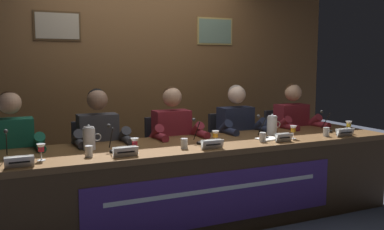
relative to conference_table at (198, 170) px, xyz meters
name	(u,v)px	position (x,y,z in m)	size (l,w,h in m)	color
ground_plane	(192,222)	(0.00, 0.12, -0.52)	(12.00, 12.00, 0.00)	#383D4C
wall_back_panelled	(141,76)	(0.00, 1.56, 0.78)	(5.19, 0.14, 2.60)	brown
conference_table	(198,170)	(0.00, 0.00, 0.00)	(3.99, 0.85, 0.75)	brown
chair_far_left	(13,178)	(-1.48, 0.72, -0.09)	(0.44, 0.44, 0.90)	black
panelist_far_left	(12,152)	(-1.48, 0.52, 0.19)	(0.51, 0.48, 1.22)	black
nameplate_far_left	(19,162)	(-1.45, -0.21, 0.26)	(0.19, 0.06, 0.08)	white
juice_glass_far_left	(41,149)	(-1.30, -0.05, 0.31)	(0.06, 0.06, 0.12)	white
microphone_far_left	(7,150)	(-1.52, 0.08, 0.30)	(0.06, 0.17, 0.22)	black
chair_left	(96,170)	(-0.74, 0.72, -0.09)	(0.44, 0.44, 0.90)	black
panelist_left	(100,145)	(-0.74, 0.52, 0.19)	(0.51, 0.48, 1.22)	black
nameplate_left	(125,152)	(-0.70, -0.19, 0.26)	(0.19, 0.06, 0.08)	white
juice_glass_left	(135,143)	(-0.60, -0.11, 0.31)	(0.06, 0.06, 0.12)	white
water_cup_left	(89,152)	(-0.95, -0.07, 0.26)	(0.06, 0.06, 0.08)	silver
microphone_left	(112,143)	(-0.75, 0.04, 0.30)	(0.06, 0.17, 0.22)	black
chair_center	(168,162)	(0.00, 0.72, -0.09)	(0.44, 0.44, 0.90)	black
panelist_center	(175,139)	(0.00, 0.52, 0.19)	(0.51, 0.48, 1.22)	black
nameplate_center	(212,144)	(0.03, -0.20, 0.26)	(0.19, 0.06, 0.08)	white
juice_glass_center	(216,135)	(0.14, -0.06, 0.31)	(0.06, 0.06, 0.12)	white
water_cup_center	(184,144)	(-0.17, -0.09, 0.26)	(0.06, 0.06, 0.08)	silver
microphone_center	(198,135)	(0.03, 0.07, 0.30)	(0.06, 0.17, 0.22)	black
chair_right	(230,156)	(0.74, 0.72, -0.09)	(0.44, 0.44, 0.90)	black
panelist_right	(239,134)	(0.74, 0.52, 0.19)	(0.51, 0.48, 1.22)	black
nameplate_right	(283,137)	(0.77, -0.19, 0.26)	(0.16, 0.06, 0.08)	white
juice_glass_right	(293,130)	(0.95, -0.10, 0.31)	(0.06, 0.06, 0.12)	white
water_cup_right	(263,138)	(0.60, -0.11, 0.26)	(0.06, 0.06, 0.08)	silver
microphone_right	(263,131)	(0.70, 0.04, 0.30)	(0.06, 0.17, 0.22)	black
chair_far_right	(284,150)	(1.47, 0.72, -0.09)	(0.44, 0.44, 0.90)	black
panelist_far_right	(296,129)	(1.47, 0.52, 0.19)	(0.51, 0.48, 1.22)	black
nameplate_far_right	(345,132)	(1.49, -0.21, 0.26)	(0.20, 0.06, 0.08)	white
juice_glass_far_right	(349,125)	(1.66, -0.08, 0.31)	(0.06, 0.06, 0.12)	white
water_cup_far_right	(326,132)	(1.33, -0.12, 0.26)	(0.06, 0.06, 0.08)	silver
microphone_far_right	(327,125)	(1.52, 0.08, 0.30)	(0.06, 0.17, 0.22)	black
water_pitcher_left_side	(89,138)	(-0.90, 0.20, 0.32)	(0.15, 0.10, 0.21)	silver
water_pitcher_right_side	(272,125)	(0.90, 0.17, 0.32)	(0.15, 0.10, 0.21)	silver
document_stack_right	(268,139)	(0.71, -0.03, 0.23)	(0.24, 0.19, 0.01)	white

